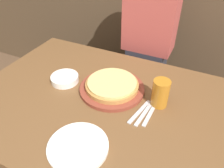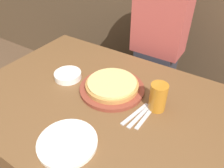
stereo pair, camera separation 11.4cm
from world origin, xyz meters
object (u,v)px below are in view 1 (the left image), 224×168
beer_glass (161,92)px  diner_person (147,55)px  side_bowl (65,79)px  fork (139,112)px  pizza_on_board (112,86)px  dinner_knife (144,113)px  dinner_plate (78,147)px  spoon (149,115)px

beer_glass → diner_person: (-0.24, 0.57, -0.16)m
side_bowl → fork: (0.46, -0.05, -0.02)m
diner_person → pizza_on_board: bearing=-91.6°
beer_glass → dinner_knife: (-0.04, -0.09, -0.07)m
pizza_on_board → fork: 0.21m
side_bowl → dinner_knife: size_ratio=0.81×
dinner_knife → fork: bearing=180.0°
dinner_plate → fork: bearing=63.3°
dinner_plate → beer_glass: bearing=61.0°
fork → diner_person: bearing=104.6°
fork → diner_person: size_ratio=0.14×
fork → dinner_plate: bearing=-116.7°
pizza_on_board → dinner_plate: size_ratio=1.40×
spoon → diner_person: bearing=108.6°
beer_glass → side_bowl: size_ratio=0.92×
dinner_plate → fork: (0.15, 0.30, -0.01)m
beer_glass → dinner_knife: bearing=-114.4°
pizza_on_board → fork: size_ratio=1.84×
pizza_on_board → spoon: 0.26m
side_bowl → spoon: 0.51m
side_bowl → spoon: size_ratio=0.96×
fork → side_bowl: bearing=173.7°
dinner_plate → spoon: dinner_plate is taller
pizza_on_board → spoon: (0.24, -0.09, -0.02)m
pizza_on_board → dinner_plate: bearing=-84.3°
pizza_on_board → beer_glass: bearing=-0.4°
diner_person → side_bowl: bearing=-115.1°
dinner_plate → side_bowl: 0.47m
beer_glass → pizza_on_board: bearing=179.6°
beer_glass → dinner_knife: 0.13m
spoon → pizza_on_board: bearing=158.5°
dinner_plate → side_bowl: (-0.31, 0.35, 0.01)m
beer_glass → dinner_plate: 0.45m
beer_glass → spoon: size_ratio=0.88×
dinner_knife → spoon: bearing=0.0°
beer_glass → spoon: 0.12m
side_bowl → diner_person: size_ratio=0.11×
dinner_plate → dinner_knife: size_ratio=1.31×
pizza_on_board → beer_glass: 0.26m
fork → spoon: size_ratio=1.17×
dinner_plate → side_bowl: side_bowl is taller
side_bowl → diner_person: diner_person is taller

